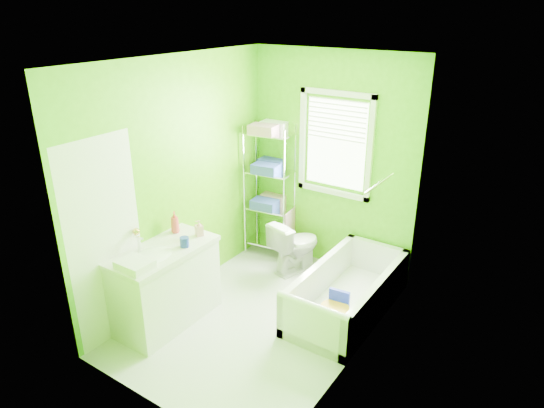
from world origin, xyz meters
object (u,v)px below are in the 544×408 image
Objects in this scene: bathtub at (346,298)px; vanity at (165,283)px; wire_shelf_unit at (270,176)px; toilet at (295,245)px.

bathtub is 1.89m from vanity.
bathtub is 0.93× the size of wire_shelf_unit.
bathtub is at bearing 38.74° from vanity.
bathtub is at bearing 168.76° from toilet.
bathtub is 1.46× the size of vanity.
toilet is at bearing 153.42° from bathtub.
vanity is 0.64× the size of wire_shelf_unit.
bathtub is 1.03m from toilet.
toilet is 0.60× the size of vanity.
vanity reaches higher than toilet.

